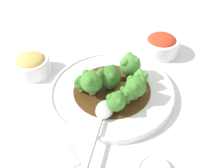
{
  "coord_description": "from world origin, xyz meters",
  "views": [
    {
      "loc": [
        0.29,
        0.38,
        0.47
      ],
      "look_at": [
        0.0,
        0.0,
        0.03
      ],
      "focal_mm": 42.0,
      "sensor_mm": 36.0,
      "label": 1
    }
  ],
  "objects_px": {
    "broccoli_floret_1": "(126,94)",
    "broccoli_floret_7": "(136,86)",
    "broccoli_floret_5": "(116,101)",
    "broccoli_floret_6": "(81,83)",
    "broccoli_floret_4": "(92,81)",
    "beef_strip_1": "(114,73)",
    "broccoli_floret_0": "(130,64)",
    "broccoli_floret_3": "(141,77)",
    "side_bowl_appetizer": "(32,64)",
    "main_plate": "(112,91)",
    "beef_strip_0": "(122,91)",
    "serving_spoon": "(103,115)",
    "broccoli_floret_2": "(109,76)",
    "side_bowl_kimchi": "(161,44)",
    "beef_strip_2": "(91,83)"
  },
  "relations": [
    {
      "from": "broccoli_floret_6",
      "to": "broccoli_floret_7",
      "type": "height_order",
      "value": "broccoli_floret_7"
    },
    {
      "from": "beef_strip_0",
      "to": "broccoli_floret_4",
      "type": "distance_m",
      "value": 0.08
    },
    {
      "from": "broccoli_floret_4",
      "to": "broccoli_floret_5",
      "type": "bearing_deg",
      "value": 98.4
    },
    {
      "from": "broccoli_floret_2",
      "to": "broccoli_floret_6",
      "type": "relative_size",
      "value": 1.53
    },
    {
      "from": "beef_strip_1",
      "to": "broccoli_floret_0",
      "type": "height_order",
      "value": "broccoli_floret_0"
    },
    {
      "from": "broccoli_floret_3",
      "to": "broccoli_floret_7",
      "type": "xyz_separation_m",
      "value": [
        0.04,
        0.02,
        0.01
      ]
    },
    {
      "from": "beef_strip_1",
      "to": "broccoli_floret_4",
      "type": "xyz_separation_m",
      "value": [
        0.09,
        0.02,
        0.03
      ]
    },
    {
      "from": "broccoli_floret_3",
      "to": "side_bowl_appetizer",
      "type": "relative_size",
      "value": 0.48
    },
    {
      "from": "main_plate",
      "to": "broccoli_floret_1",
      "type": "distance_m",
      "value": 0.07
    },
    {
      "from": "beef_strip_2",
      "to": "broccoli_floret_3",
      "type": "xyz_separation_m",
      "value": [
        -0.1,
        0.08,
        0.02
      ]
    },
    {
      "from": "broccoli_floret_5",
      "to": "broccoli_floret_6",
      "type": "height_order",
      "value": "broccoli_floret_5"
    },
    {
      "from": "main_plate",
      "to": "broccoli_floret_6",
      "type": "relative_size",
      "value": 7.81
    },
    {
      "from": "beef_strip_1",
      "to": "broccoli_floret_4",
      "type": "bearing_deg",
      "value": 13.67
    },
    {
      "from": "broccoli_floret_5",
      "to": "broccoli_floret_2",
      "type": "bearing_deg",
      "value": -114.73
    },
    {
      "from": "beef_strip_2",
      "to": "broccoli_floret_0",
      "type": "xyz_separation_m",
      "value": [
        -0.1,
        0.03,
        0.03
      ]
    },
    {
      "from": "beef_strip_0",
      "to": "broccoli_floret_0",
      "type": "height_order",
      "value": "broccoli_floret_0"
    },
    {
      "from": "broccoli_floret_0",
      "to": "broccoli_floret_3",
      "type": "height_order",
      "value": "broccoli_floret_0"
    },
    {
      "from": "broccoli_floret_4",
      "to": "side_bowl_kimchi",
      "type": "bearing_deg",
      "value": -172.61
    },
    {
      "from": "beef_strip_0",
      "to": "side_bowl_kimchi",
      "type": "relative_size",
      "value": 0.58
    },
    {
      "from": "beef_strip_2",
      "to": "serving_spoon",
      "type": "xyz_separation_m",
      "value": [
        0.04,
        0.11,
        0.0
      ]
    },
    {
      "from": "broccoli_floret_5",
      "to": "beef_strip_1",
      "type": "bearing_deg",
      "value": -126.1
    },
    {
      "from": "broccoli_floret_0",
      "to": "broccoli_floret_6",
      "type": "height_order",
      "value": "broccoli_floret_0"
    },
    {
      "from": "broccoli_floret_4",
      "to": "broccoli_floret_1",
      "type": "bearing_deg",
      "value": 119.88
    },
    {
      "from": "main_plate",
      "to": "broccoli_floret_6",
      "type": "distance_m",
      "value": 0.08
    },
    {
      "from": "beef_strip_2",
      "to": "broccoli_floret_7",
      "type": "height_order",
      "value": "broccoli_floret_7"
    },
    {
      "from": "broccoli_floret_6",
      "to": "side_bowl_appetizer",
      "type": "relative_size",
      "value": 0.41
    },
    {
      "from": "main_plate",
      "to": "broccoli_floret_4",
      "type": "distance_m",
      "value": 0.07
    },
    {
      "from": "broccoli_floret_4",
      "to": "main_plate",
      "type": "bearing_deg",
      "value": 160.8
    },
    {
      "from": "serving_spoon",
      "to": "side_bowl_appetizer",
      "type": "relative_size",
      "value": 1.72
    },
    {
      "from": "broccoli_floret_4",
      "to": "side_bowl_kimchi",
      "type": "relative_size",
      "value": 0.61
    },
    {
      "from": "beef_strip_0",
      "to": "beef_strip_2",
      "type": "distance_m",
      "value": 0.08
    },
    {
      "from": "broccoli_floret_0",
      "to": "broccoli_floret_5",
      "type": "distance_m",
      "value": 0.13
    },
    {
      "from": "broccoli_floret_3",
      "to": "serving_spoon",
      "type": "bearing_deg",
      "value": 11.45
    },
    {
      "from": "side_bowl_appetizer",
      "to": "beef_strip_2",
      "type": "bearing_deg",
      "value": 119.65
    },
    {
      "from": "broccoli_floret_1",
      "to": "broccoli_floret_2",
      "type": "distance_m",
      "value": 0.07
    },
    {
      "from": "beef_strip_0",
      "to": "side_bowl_appetizer",
      "type": "height_order",
      "value": "side_bowl_appetizer"
    },
    {
      "from": "broccoli_floret_1",
      "to": "broccoli_floret_7",
      "type": "xyz_separation_m",
      "value": [
        -0.03,
        -0.0,
        0.01
      ]
    },
    {
      "from": "main_plate",
      "to": "broccoli_floret_6",
      "type": "xyz_separation_m",
      "value": [
        0.06,
        -0.04,
        0.03
      ]
    },
    {
      "from": "beef_strip_0",
      "to": "broccoli_floret_6",
      "type": "distance_m",
      "value": 0.1
    },
    {
      "from": "broccoli_floret_4",
      "to": "side_bowl_appetizer",
      "type": "bearing_deg",
      "value": -68.25
    },
    {
      "from": "serving_spoon",
      "to": "broccoli_floret_7",
      "type": "bearing_deg",
      "value": -178.34
    },
    {
      "from": "beef_strip_1",
      "to": "broccoli_floret_3",
      "type": "height_order",
      "value": "broccoli_floret_3"
    },
    {
      "from": "serving_spoon",
      "to": "side_bowl_kimchi",
      "type": "distance_m",
      "value": 0.32
    },
    {
      "from": "beef_strip_0",
      "to": "broccoli_floret_3",
      "type": "bearing_deg",
      "value": 172.76
    },
    {
      "from": "beef_strip_0",
      "to": "side_bowl_appetizer",
      "type": "xyz_separation_m",
      "value": [
        0.13,
        -0.23,
        0.0
      ]
    },
    {
      "from": "broccoli_floret_2",
      "to": "beef_strip_0",
      "type": "bearing_deg",
      "value": 111.46
    },
    {
      "from": "broccoli_floret_0",
      "to": "serving_spoon",
      "type": "bearing_deg",
      "value": 27.84
    },
    {
      "from": "beef_strip_0",
      "to": "broccoli_floret_5",
      "type": "xyz_separation_m",
      "value": [
        0.05,
        0.04,
        0.02
      ]
    },
    {
      "from": "broccoli_floret_1",
      "to": "broccoli_floret_4",
      "type": "relative_size",
      "value": 0.72
    },
    {
      "from": "broccoli_floret_4",
      "to": "broccoli_floret_7",
      "type": "bearing_deg",
      "value": 133.61
    }
  ]
}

